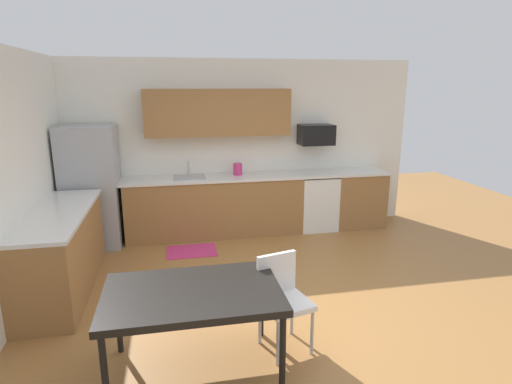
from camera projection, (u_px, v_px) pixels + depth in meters
The scene contains 17 objects.
ground_plane at pixel (274, 303), 4.56m from camera, with size 12.00×12.00×0.00m, color #9E6B38.
wall_back at pixel (236, 146), 6.73m from camera, with size 5.80×0.10×2.70m, color white.
cabinet_run_back at pixel (215, 207), 6.55m from camera, with size 2.71×0.60×0.90m, color olive.
cabinet_run_back_right at pixel (356, 199), 7.00m from camera, with size 0.84×0.60×0.90m, color olive.
cabinet_run_left at pixel (62, 253), 4.76m from camera, with size 0.60×2.00×0.90m, color olive.
countertop_back at pixel (240, 177), 6.51m from camera, with size 4.80×0.64×0.04m, color silver.
countertop_left at pixel (57, 213), 4.65m from camera, with size 0.64×2.00×0.04m, color silver.
upper_cabinets_back at pixel (218, 113), 6.33m from camera, with size 2.20×0.34×0.70m, color olive.
refrigerator at pixel (91, 187), 6.03m from camera, with size 0.76×0.70×1.76m, color #9EA0A5.
oven_range at pixel (316, 201), 6.87m from camera, with size 0.60×0.60×0.91m.
microwave at pixel (316, 135), 6.69m from camera, with size 0.54×0.36×0.32m, color black.
sink_basin at pixel (189, 181), 6.37m from camera, with size 0.48×0.40×0.14m, color #A5A8AD.
sink_faucet at pixel (189, 169), 6.50m from camera, with size 0.02×0.02×0.24m, color #B2B5BA.
dining_table at pixel (193, 297), 3.32m from camera, with size 1.40×0.90×0.73m.
chair_near_table at pixel (282, 294), 3.71m from camera, with size 0.49×0.49×0.85m.
floor_mat at pixel (192, 251), 5.97m from camera, with size 0.70×0.50×0.01m, color #CC3372.
kettle at pixel (238, 170), 6.53m from camera, with size 0.14×0.14×0.20m, color #CC3372.
Camera 1 is at (-1.00, -3.99, 2.31)m, focal length 29.33 mm.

